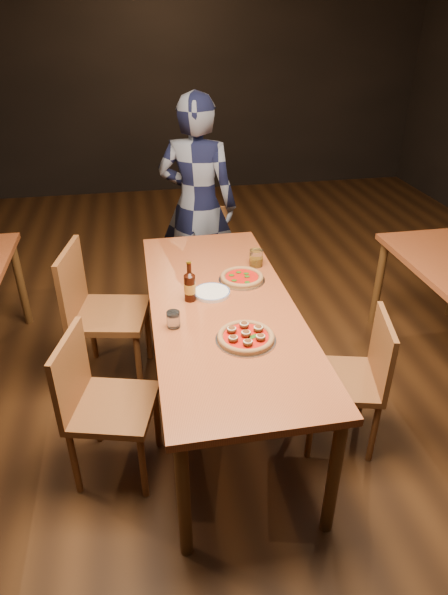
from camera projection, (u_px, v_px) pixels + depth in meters
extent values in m
plane|color=black|center=(223.00, 405.00, 3.17)|extent=(9.00, 9.00, 0.00)
plane|color=black|center=(159.00, 74.00, 6.25)|extent=(7.00, 0.00, 7.00)
cube|color=brown|center=(222.00, 307.00, 2.80)|extent=(0.80, 2.00, 0.04)
cylinder|color=#553518|center=(184.00, 500.00, 2.13)|extent=(0.06, 0.06, 0.71)
cylinder|color=#553518|center=(156.00, 291.00, 3.74)|extent=(0.06, 0.06, 0.71)
cylinder|color=#553518|center=(334.00, 477.00, 2.24)|extent=(0.06, 0.06, 0.71)
cylinder|color=#553518|center=(244.00, 283.00, 3.84)|extent=(0.06, 0.06, 0.71)
cylinder|color=#553518|center=(21.00, 284.00, 3.83)|extent=(0.06, 0.06, 0.71)
cylinder|color=#553518|center=(379.00, 284.00, 3.83)|extent=(0.06, 0.06, 0.71)
cylinder|color=#B7B7BF|center=(246.00, 340.00, 2.48)|extent=(0.30, 0.30, 0.01)
cylinder|color=#A77B45|center=(246.00, 338.00, 2.48)|extent=(0.28, 0.28, 0.02)
torus|color=#A77B45|center=(246.00, 336.00, 2.47)|extent=(0.29, 0.29, 0.03)
cylinder|color=#9E0D09|center=(246.00, 336.00, 2.47)|extent=(0.23, 0.23, 0.00)
cylinder|color=#B7B7BF|center=(242.00, 280.00, 3.04)|extent=(0.28, 0.28, 0.01)
cylinder|color=#A77B45|center=(242.00, 278.00, 3.03)|extent=(0.26, 0.26, 0.02)
torus|color=#A77B45|center=(242.00, 277.00, 3.03)|extent=(0.26, 0.26, 0.03)
cylinder|color=#9E0D09|center=(242.00, 277.00, 3.02)|extent=(0.20, 0.20, 0.00)
cylinder|color=white|center=(212.00, 293.00, 2.88)|extent=(0.21, 0.21, 0.02)
cylinder|color=black|center=(190.00, 288.00, 2.79)|extent=(0.06, 0.06, 0.16)
cylinder|color=black|center=(189.00, 269.00, 2.73)|extent=(0.03, 0.03, 0.08)
cylinder|color=gold|center=(190.00, 288.00, 2.79)|extent=(0.07, 0.07, 0.06)
cylinder|color=white|center=(173.00, 319.00, 2.57)|extent=(0.07, 0.07, 0.09)
cylinder|color=#8E5B10|center=(256.00, 258.00, 3.19)|extent=(0.09, 0.09, 0.11)
imported|color=black|center=(198.00, 205.00, 3.91)|extent=(0.73, 0.62, 1.70)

